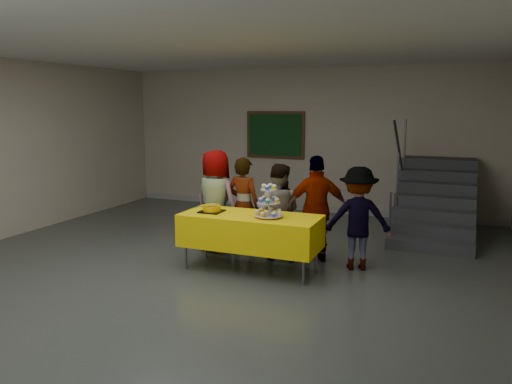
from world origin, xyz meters
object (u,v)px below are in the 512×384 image
schoolchild_d (317,209)px  schoolchild_e (358,218)px  cupcake_stand (269,205)px  schoolchild_c (278,211)px  bear_cake (212,208)px  schoolchild_b (243,205)px  schoolchild_a (216,201)px  bake_table (250,230)px  noticeboard (275,135)px  staircase (435,204)px

schoolchild_d → schoolchild_e: bearing=146.4°
cupcake_stand → schoolchild_c: schoolchild_c is taller
cupcake_stand → schoolchild_e: bearing=32.8°
bear_cake → schoolchild_b: size_ratio=0.24×
bear_cake → schoolchild_a: 0.76m
schoolchild_d → bake_table: bearing=23.0°
bear_cake → schoolchild_b: bearing=79.0°
schoolchild_a → bake_table: bearing=154.9°
bake_table → schoolchild_a: schoolchild_a is taller
cupcake_stand → schoolchild_b: 1.07m
schoolchild_d → schoolchild_b: bearing=-22.1°
bake_table → noticeboard: 4.33m
schoolchild_b → schoolchild_e: schoolchild_b is taller
schoolchild_c → schoolchild_d: size_ratio=0.92×
bake_table → schoolchild_d: schoolchild_d is taller
bear_cake → schoolchild_c: 1.00m
cupcake_stand → staircase: (1.92, 3.26, -0.45)m
schoolchild_e → staircase: staircase is taller
noticeboard → cupcake_stand: bearing=-71.0°
bake_table → schoolchild_a: bearing=142.0°
schoolchild_b → schoolchild_d: schoolchild_d is taller
schoolchild_b → bake_table: bearing=126.2°
cupcake_stand → schoolchild_e: size_ratio=0.32×
schoolchild_b → schoolchild_e: size_ratio=1.04×
schoolchild_c → schoolchild_e: (1.17, -0.03, 0.01)m
bear_cake → schoolchild_e: 2.00m
schoolchild_d → bear_cake: bearing=8.2°
bear_cake → staircase: staircase is taller
schoolchild_e → staircase: 2.75m
cupcake_stand → bake_table: bearing=170.0°
schoolchild_c → schoolchild_d: schoolchild_d is taller
bear_cake → schoolchild_a: bearing=112.6°
cupcake_stand → staircase: size_ratio=0.19×
bear_cake → schoolchild_c: size_ratio=0.26×
bear_cake → schoolchild_b: schoolchild_b is taller
bake_table → schoolchild_b: bearing=120.1°
bake_table → schoolchild_c: 0.68m
cupcake_stand → staircase: 3.81m
schoolchild_b → schoolchild_d: bearing=-173.2°
schoolchild_a → staircase: 3.99m
staircase → noticeboard: size_ratio=1.85×
staircase → cupcake_stand: bearing=-120.5°
schoolchild_b → schoolchild_c: schoolchild_b is taller
cupcake_stand → schoolchild_d: 0.92m
cupcake_stand → noticeboard: noticeboard is taller
cupcake_stand → bear_cake: size_ratio=1.24×
bake_table → bear_cake: bearing=-176.7°
schoolchild_d → schoolchild_e: schoolchild_d is taller
schoolchild_b → noticeboard: noticeboard is taller
bear_cake → schoolchild_a: size_ratio=0.23×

